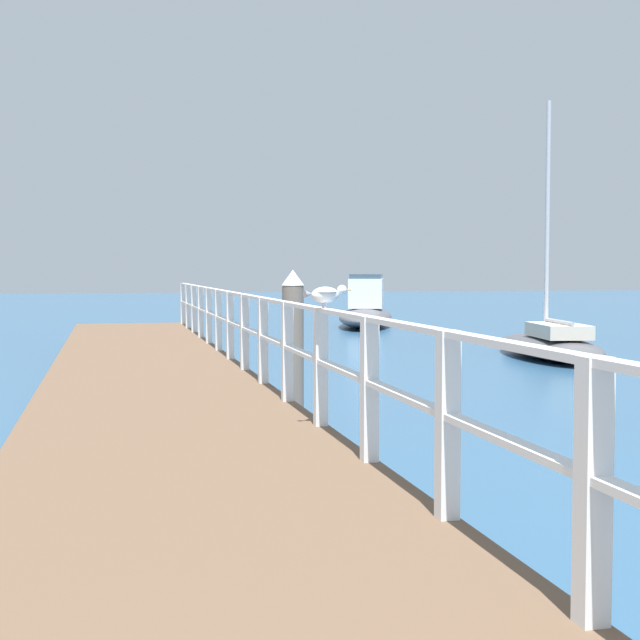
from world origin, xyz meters
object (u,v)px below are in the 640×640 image
at_px(boat_1, 366,309).
at_px(boat_5, 550,344).
at_px(dock_piling_far, 293,345).
at_px(seagull_background, 326,294).

relative_size(boat_1, boat_5, 1.13).
xyz_separation_m(dock_piling_far, seagull_background, (-0.37, -3.39, 0.76)).
distance_m(dock_piling_far, boat_1, 20.21).
distance_m(dock_piling_far, seagull_background, 3.50).
bearing_deg(seagull_background, dock_piling_far, 160.26).
height_order(boat_1, boat_5, boat_5).
bearing_deg(dock_piling_far, boat_5, 43.87).
xyz_separation_m(boat_1, boat_5, (0.83, -12.10, -0.28)).
bearing_deg(dock_piling_far, boat_1, 71.28).
relative_size(dock_piling_far, seagull_background, 4.19).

